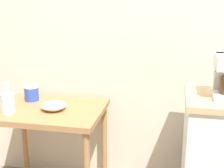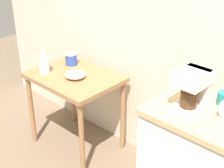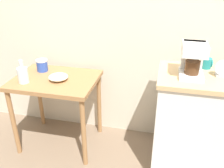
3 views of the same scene
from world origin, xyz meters
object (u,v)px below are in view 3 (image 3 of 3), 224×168
(glass_carafe_vase, at_px, (23,75))
(canister_enamel, at_px, (42,65))
(bowl_stoneware, at_px, (58,77))
(mug_dark_teal, at_px, (206,63))
(coffee_maker, at_px, (193,58))
(table_clock, at_px, (223,70))

(glass_carafe_vase, bearing_deg, canister_enamel, 81.98)
(canister_enamel, bearing_deg, bowl_stoneware, -34.28)
(mug_dark_teal, bearing_deg, coffee_maker, -125.55)
(canister_enamel, relative_size, table_clock, 0.90)
(bowl_stoneware, height_order, coffee_maker, coffee_maker)
(table_clock, bearing_deg, coffee_maker, -173.42)
(bowl_stoneware, relative_size, glass_carafe_vase, 0.84)
(mug_dark_teal, height_order, table_clock, table_clock)
(glass_carafe_vase, relative_size, table_clock, 1.62)
(glass_carafe_vase, height_order, coffee_maker, coffee_maker)
(glass_carafe_vase, distance_m, table_clock, 1.68)
(coffee_maker, bearing_deg, canister_enamel, 171.01)
(canister_enamel, bearing_deg, coffee_maker, -8.99)
(mug_dark_teal, bearing_deg, canister_enamel, 178.57)
(canister_enamel, distance_m, table_clock, 1.65)
(glass_carafe_vase, distance_m, mug_dark_teal, 1.59)
(glass_carafe_vase, relative_size, mug_dark_teal, 2.26)
(canister_enamel, distance_m, coffee_maker, 1.44)
(bowl_stoneware, height_order, mug_dark_teal, mug_dark_teal)
(coffee_maker, bearing_deg, bowl_stoneware, 177.38)
(bowl_stoneware, height_order, glass_carafe_vase, glass_carafe_vase)
(bowl_stoneware, bearing_deg, glass_carafe_vase, -158.48)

